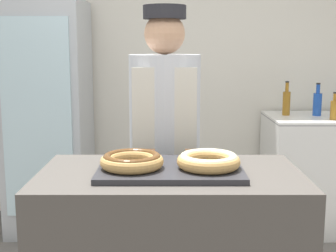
{
  "coord_description": "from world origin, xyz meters",
  "views": [
    {
      "loc": [
        -0.01,
        -1.93,
        1.46
      ],
      "look_at": [
        0.0,
        0.1,
        1.12
      ],
      "focal_mm": 50.0,
      "sensor_mm": 36.0,
      "label": 1
    }
  ],
  "objects_px": {
    "bottle_amber": "(332,109)",
    "bottle_amber_b": "(284,102)",
    "donut_chocolate_glaze": "(130,160)",
    "brownie_back_left": "(142,154)",
    "chest_freezer": "(321,172)",
    "bottle_blue": "(315,103)",
    "serving_tray": "(168,169)",
    "beverage_fridge": "(46,117)",
    "brownie_back_right": "(194,154)",
    "baker_person": "(163,152)",
    "donut_light_glaze": "(206,160)"
  },
  "relations": [
    {
      "from": "serving_tray",
      "to": "bottle_amber",
      "type": "relative_size",
      "value": 2.88
    },
    {
      "from": "brownie_back_right",
      "to": "beverage_fridge",
      "type": "xyz_separation_m",
      "value": [
        -1.07,
        1.58,
        -0.07
      ]
    },
    {
      "from": "beverage_fridge",
      "to": "bottle_blue",
      "type": "bearing_deg",
      "value": 1.39
    },
    {
      "from": "brownie_back_left",
      "to": "bottle_amber_b",
      "type": "xyz_separation_m",
      "value": [
        1.06,
        1.66,
        0.05
      ]
    },
    {
      "from": "serving_tray",
      "to": "bottle_blue",
      "type": "bearing_deg",
      "value": 56.39
    },
    {
      "from": "brownie_back_left",
      "to": "chest_freezer",
      "type": "xyz_separation_m",
      "value": [
        1.36,
        1.59,
        -0.52
      ]
    },
    {
      "from": "donut_chocolate_glaze",
      "to": "brownie_back_left",
      "type": "distance_m",
      "value": 0.19
    },
    {
      "from": "baker_person",
      "to": "bottle_blue",
      "type": "bearing_deg",
      "value": 43.99
    },
    {
      "from": "serving_tray",
      "to": "donut_light_glaze",
      "type": "xyz_separation_m",
      "value": [
        0.16,
        -0.03,
        0.05
      ]
    },
    {
      "from": "serving_tray",
      "to": "bottle_amber_b",
      "type": "relative_size",
      "value": 2.21
    },
    {
      "from": "bottle_amber",
      "to": "beverage_fridge",
      "type": "bearing_deg",
      "value": 175.64
    },
    {
      "from": "beverage_fridge",
      "to": "bottle_amber_b",
      "type": "relative_size",
      "value": 6.63
    },
    {
      "from": "bottle_amber_b",
      "to": "bottle_blue",
      "type": "bearing_deg",
      "value": -5.46
    },
    {
      "from": "brownie_back_right",
      "to": "brownie_back_left",
      "type": "bearing_deg",
      "value": 180.0
    },
    {
      "from": "beverage_fridge",
      "to": "chest_freezer",
      "type": "distance_m",
      "value": 2.25
    },
    {
      "from": "chest_freezer",
      "to": "beverage_fridge",
      "type": "bearing_deg",
      "value": -179.83
    },
    {
      "from": "bottle_amber",
      "to": "bottle_blue",
      "type": "xyz_separation_m",
      "value": [
        -0.06,
        0.22,
        0.02
      ]
    },
    {
      "from": "baker_person",
      "to": "bottle_blue",
      "type": "height_order",
      "value": "baker_person"
    },
    {
      "from": "bottle_blue",
      "to": "bottle_amber_b",
      "type": "bearing_deg",
      "value": 174.54
    },
    {
      "from": "donut_chocolate_glaze",
      "to": "beverage_fridge",
      "type": "xyz_separation_m",
      "value": [
        -0.8,
        1.76,
        -0.09
      ]
    },
    {
      "from": "brownie_back_right",
      "to": "bottle_blue",
      "type": "bearing_deg",
      "value": 56.8
    },
    {
      "from": "donut_light_glaze",
      "to": "bottle_blue",
      "type": "xyz_separation_m",
      "value": [
        1.03,
        1.81,
        0.02
      ]
    },
    {
      "from": "donut_chocolate_glaze",
      "to": "donut_light_glaze",
      "type": "distance_m",
      "value": 0.32
    },
    {
      "from": "bottle_amber",
      "to": "bottle_amber_b",
      "type": "bearing_deg",
      "value": 141.22
    },
    {
      "from": "chest_freezer",
      "to": "bottle_blue",
      "type": "distance_m",
      "value": 0.56
    },
    {
      "from": "brownie_back_right",
      "to": "bottle_amber_b",
      "type": "xyz_separation_m",
      "value": [
        0.83,
        1.66,
        0.05
      ]
    },
    {
      "from": "brownie_back_right",
      "to": "baker_person",
      "type": "distance_m",
      "value": 0.49
    },
    {
      "from": "beverage_fridge",
      "to": "bottle_amber_b",
      "type": "xyz_separation_m",
      "value": [
        1.9,
        0.07,
        0.11
      ]
    },
    {
      "from": "donut_chocolate_glaze",
      "to": "bottle_amber_b",
      "type": "height_order",
      "value": "bottle_amber_b"
    },
    {
      "from": "serving_tray",
      "to": "donut_chocolate_glaze",
      "type": "height_order",
      "value": "donut_chocolate_glaze"
    },
    {
      "from": "brownie_back_left",
      "to": "brownie_back_right",
      "type": "height_order",
      "value": "same"
    },
    {
      "from": "donut_light_glaze",
      "to": "bottle_amber_b",
      "type": "distance_m",
      "value": 2.0
    },
    {
      "from": "baker_person",
      "to": "donut_light_glaze",
      "type": "bearing_deg",
      "value": -73.77
    },
    {
      "from": "serving_tray",
      "to": "baker_person",
      "type": "distance_m",
      "value": 0.62
    },
    {
      "from": "donut_light_glaze",
      "to": "baker_person",
      "type": "relative_size",
      "value": 0.16
    },
    {
      "from": "beverage_fridge",
      "to": "bottle_amber",
      "type": "height_order",
      "value": "beverage_fridge"
    },
    {
      "from": "donut_chocolate_glaze",
      "to": "bottle_amber_b",
      "type": "relative_size",
      "value": 0.97
    },
    {
      "from": "bottle_amber_b",
      "to": "brownie_back_right",
      "type": "bearing_deg",
      "value": -116.53
    },
    {
      "from": "donut_light_glaze",
      "to": "beverage_fridge",
      "type": "height_order",
      "value": "beverage_fridge"
    },
    {
      "from": "donut_chocolate_glaze",
      "to": "bottle_blue",
      "type": "xyz_separation_m",
      "value": [
        1.34,
        1.81,
        0.02
      ]
    },
    {
      "from": "donut_chocolate_glaze",
      "to": "brownie_back_right",
      "type": "relative_size",
      "value": 2.78
    },
    {
      "from": "chest_freezer",
      "to": "bottle_amber_b",
      "type": "distance_m",
      "value": 0.64
    },
    {
      "from": "chest_freezer",
      "to": "bottle_blue",
      "type": "xyz_separation_m",
      "value": [
        -0.06,
        0.05,
        0.56
      ]
    },
    {
      "from": "donut_light_glaze",
      "to": "serving_tray",
      "type": "bearing_deg",
      "value": 168.99
    },
    {
      "from": "bottle_blue",
      "to": "bottle_amber_b",
      "type": "distance_m",
      "value": 0.24
    },
    {
      "from": "serving_tray",
      "to": "donut_chocolate_glaze",
      "type": "relative_size",
      "value": 2.28
    },
    {
      "from": "beverage_fridge",
      "to": "bottle_amber",
      "type": "relative_size",
      "value": 8.64
    },
    {
      "from": "brownie_back_right",
      "to": "bottle_amber",
      "type": "height_order",
      "value": "bottle_amber"
    },
    {
      "from": "donut_light_glaze",
      "to": "bottle_blue",
      "type": "distance_m",
      "value": 2.08
    },
    {
      "from": "donut_light_glaze",
      "to": "baker_person",
      "type": "height_order",
      "value": "baker_person"
    }
  ]
}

